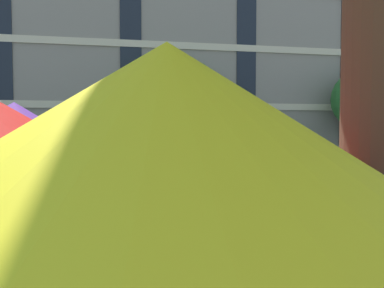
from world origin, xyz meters
name	(u,v)px	position (x,y,z in m)	size (l,w,h in m)	color
ground_plane	(140,198)	(0.00, 0.00, 0.00)	(120.00, 120.00, 0.00)	#424244
sidewalk_far	(133,169)	(0.00, 6.80, 0.06)	(56.00, 3.60, 0.12)	#B2ADA3
apartment_building	(128,16)	(0.00, 14.99, 9.60)	(44.16, 12.08, 19.20)	gray
pickup_green	(97,154)	(-1.44, 3.70, 1.03)	(5.10, 2.12, 2.20)	#195933
sedan_green	(241,154)	(4.27, 3.70, 0.95)	(4.40, 1.98, 1.78)	#195933
sedan_white	(377,152)	(10.51, 3.70, 0.95)	(4.40, 1.98, 1.78)	silver
street_tree_middle	(190,93)	(2.72, 6.85, 3.68)	(3.04, 3.24, 5.21)	brown
street_tree_right	(367,103)	(12.33, 6.94, 3.32)	(3.35, 3.38, 5.22)	brown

